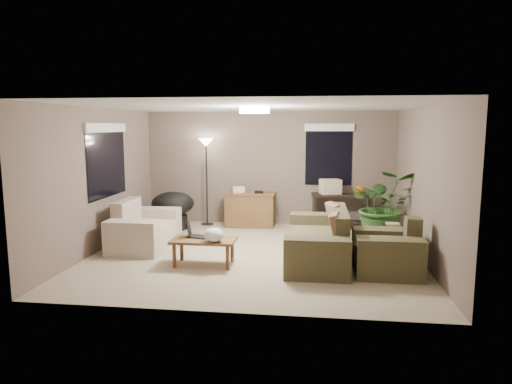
# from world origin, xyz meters

# --- Properties ---
(room_shell) EXTENTS (5.50, 5.50, 5.50)m
(room_shell) POSITION_xyz_m (0.00, 0.00, 1.25)
(room_shell) COLOR tan
(room_shell) RESTS_ON ground
(main_sofa) EXTENTS (0.95, 2.20, 0.85)m
(main_sofa) POSITION_xyz_m (1.10, -0.23, 0.29)
(main_sofa) COLOR #4D472E
(main_sofa) RESTS_ON ground
(throw_pillows) EXTENTS (0.35, 1.39, 0.47)m
(throw_pillows) POSITION_xyz_m (1.35, -0.23, 0.65)
(throw_pillows) COLOR #8C7251
(throw_pillows) RESTS_ON main_sofa
(loveseat) EXTENTS (0.90, 1.60, 0.85)m
(loveseat) POSITION_xyz_m (-2.08, 0.26, 0.30)
(loveseat) COLOR beige
(loveseat) RESTS_ON ground
(armchair) EXTENTS (0.95, 1.00, 0.85)m
(armchair) POSITION_xyz_m (2.10, -0.73, 0.30)
(armchair) COLOR #4E4A2F
(armchair) RESTS_ON ground
(coffee_table) EXTENTS (1.00, 0.55, 0.42)m
(coffee_table) POSITION_xyz_m (-0.72, -0.70, 0.36)
(coffee_table) COLOR brown
(coffee_table) RESTS_ON ground
(laptop) EXTENTS (0.40, 0.32, 0.24)m
(laptop) POSITION_xyz_m (-0.89, -0.60, 0.48)
(laptop) COLOR black
(laptop) RESTS_ON coffee_table
(plastic_bag) EXTENTS (0.40, 0.38, 0.22)m
(plastic_bag) POSITION_xyz_m (-0.52, -0.85, 0.53)
(plastic_bag) COLOR white
(plastic_bag) RESTS_ON coffee_table
(desk) EXTENTS (1.10, 0.50, 0.75)m
(desk) POSITION_xyz_m (-0.38, 2.15, 0.38)
(desk) COLOR brown
(desk) RESTS_ON ground
(desk_papers) EXTENTS (0.71, 0.31, 0.12)m
(desk_papers) POSITION_xyz_m (-0.54, 2.14, 0.80)
(desk_papers) COLOR silver
(desk_papers) RESTS_ON desk
(console_table) EXTENTS (1.30, 0.40, 0.75)m
(console_table) POSITION_xyz_m (1.59, 2.20, 0.44)
(console_table) COLOR black
(console_table) RESTS_ON ground
(pumpkin) EXTENTS (0.25, 0.25, 0.19)m
(pumpkin) POSITION_xyz_m (1.94, 2.20, 0.84)
(pumpkin) COLOR orange
(pumpkin) RESTS_ON console_table
(cardboard_box) EXTENTS (0.48, 0.41, 0.31)m
(cardboard_box) POSITION_xyz_m (1.34, 2.20, 0.90)
(cardboard_box) COLOR beige
(cardboard_box) RESTS_ON console_table
(papasan_chair) EXTENTS (1.02, 1.02, 0.80)m
(papasan_chair) POSITION_xyz_m (-1.98, 1.71, 0.47)
(papasan_chair) COLOR black
(papasan_chair) RESTS_ON ground
(floor_lamp) EXTENTS (0.32, 0.32, 1.91)m
(floor_lamp) POSITION_xyz_m (-1.36, 2.23, 1.60)
(floor_lamp) COLOR black
(floor_lamp) RESTS_ON ground
(ceiling_fixture) EXTENTS (0.50, 0.50, 0.10)m
(ceiling_fixture) POSITION_xyz_m (0.00, 0.00, 2.44)
(ceiling_fixture) COLOR white
(ceiling_fixture) RESTS_ON room_shell
(houseplant) EXTENTS (1.24, 1.38, 1.08)m
(houseplant) POSITION_xyz_m (2.31, 1.23, 0.54)
(houseplant) COLOR #2D5923
(houseplant) RESTS_ON ground
(cat_scratching_post) EXTENTS (0.32, 0.32, 0.50)m
(cat_scratching_post) POSITION_xyz_m (2.37, 0.50, 0.21)
(cat_scratching_post) COLOR tan
(cat_scratching_post) RESTS_ON ground
(window_left) EXTENTS (0.05, 1.56, 1.33)m
(window_left) POSITION_xyz_m (-2.73, 0.30, 1.78)
(window_left) COLOR black
(window_left) RESTS_ON room_shell
(window_back) EXTENTS (1.06, 0.05, 1.33)m
(window_back) POSITION_xyz_m (1.30, 2.48, 1.79)
(window_back) COLOR black
(window_back) RESTS_ON room_shell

